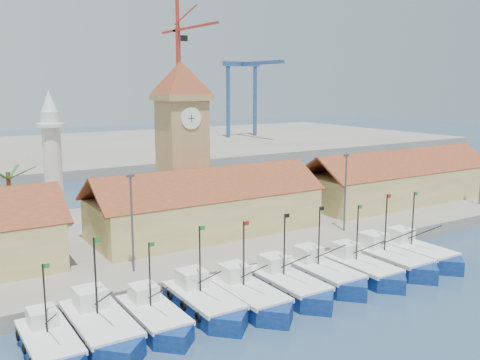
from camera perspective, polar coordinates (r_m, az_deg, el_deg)
ground at (r=47.35m, az=8.45°, el=-12.86°), size 400.00×400.00×0.00m
quay at (r=66.08m, az=-5.25°, el=-5.38°), size 140.00×32.00×1.50m
terminal at (r=146.71m, az=-20.73°, el=2.73°), size 240.00×80.00×2.00m
boat_0 at (r=40.56m, az=-19.55°, el=-16.40°), size 3.26×8.94×6.76m
boat_1 at (r=41.71m, az=-14.51°, el=-15.17°), size 3.83×10.50×7.95m
boat_2 at (r=42.78m, az=-9.01°, el=-14.43°), size 3.36×9.21×6.97m
boat_3 at (r=44.77m, az=-3.67°, el=-13.08°), size 3.65×9.99×7.56m
boat_4 at (r=45.92m, az=1.03°, el=-12.44°), size 3.67×10.05×7.60m
boat_5 at (r=48.38m, az=5.36°, el=-11.27°), size 3.69×10.11×7.65m
boat_6 at (r=51.37m, az=9.01°, el=-10.04°), size 3.69×10.10×7.65m
boat_7 at (r=53.55m, az=12.94°, el=-9.35°), size 3.58×9.82×7.43m
boat_8 at (r=56.77m, az=15.84°, el=-8.29°), size 3.84×10.52×7.96m
boat_9 at (r=59.78m, az=18.46°, el=-7.52°), size 3.74×10.24×7.75m
hall_center at (r=61.83m, az=-3.61°, el=-3.34°), size 27.04×10.13×7.61m
hall_right at (r=81.76m, az=16.47°, el=-0.40°), size 31.20×10.13×7.61m
clock_tower at (r=65.76m, az=-6.20°, el=4.48°), size 5.80×5.80×22.70m
minaret at (r=62.95m, az=-19.34°, el=1.66°), size 3.00×3.00×16.30m
palm_tree at (r=60.70m, az=-23.31°, el=-2.25°), size 5.60×5.03×8.39m
lamp_posts at (r=54.82m, az=0.84°, el=-2.42°), size 80.70×0.25×9.03m
crane_red_right at (r=151.85m, az=-6.35°, el=12.12°), size 1.00×32.29×39.04m
gantry at (r=166.37m, az=0.82°, el=10.78°), size 13.00×22.00×23.20m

